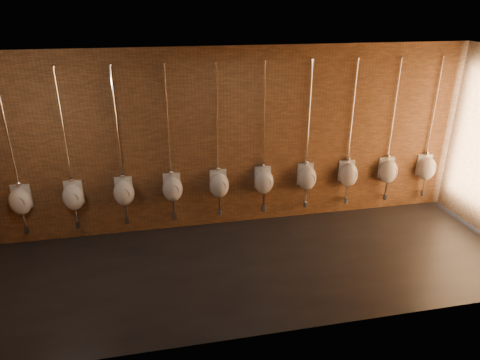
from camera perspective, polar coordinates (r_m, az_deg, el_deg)
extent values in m
plane|color=black|center=(6.89, 2.17, -11.29)|extent=(8.50, 8.50, 0.00)
cube|color=black|center=(5.75, 2.66, 16.16)|extent=(8.50, 3.00, 0.04)
cube|color=brown|center=(7.52, -0.35, 5.30)|extent=(8.50, 0.04, 3.20)
cube|color=brown|center=(4.83, 6.66, -5.26)|extent=(8.50, 0.04, 3.20)
ellipsoid|color=silver|center=(7.87, -27.23, -2.57)|extent=(0.38, 0.33, 0.46)
cube|color=silver|center=(7.95, -27.10, -1.92)|extent=(0.30, 0.07, 0.42)
cylinder|color=#9F9F9F|center=(7.76, -27.47, -2.74)|extent=(0.20, 0.04, 0.20)
cylinder|color=silver|center=(7.58, -28.65, 5.81)|extent=(0.02, 0.02, 1.89)
sphere|color=silver|center=(7.84, -27.46, -0.41)|extent=(0.08, 0.08, 0.08)
cylinder|color=silver|center=(8.00, -26.82, -4.64)|extent=(0.03, 0.03, 0.30)
cylinder|color=silver|center=(8.09, -26.56, -5.96)|extent=(0.08, 0.08, 0.11)
cylinder|color=silver|center=(8.15, -26.44, -5.70)|extent=(0.03, 0.15, 0.03)
ellipsoid|color=silver|center=(7.68, -21.34, -2.15)|extent=(0.38, 0.33, 0.46)
cube|color=silver|center=(7.76, -21.27, -1.50)|extent=(0.30, 0.07, 0.42)
cylinder|color=#9F9F9F|center=(7.56, -21.49, -2.32)|extent=(0.20, 0.04, 0.20)
cylinder|color=silver|center=(7.38, -22.53, 6.47)|extent=(0.02, 0.02, 1.89)
sphere|color=silver|center=(7.64, -21.55, 0.06)|extent=(0.08, 0.08, 0.08)
cylinder|color=silver|center=(7.20, -23.68, 13.68)|extent=(0.06, 0.06, 0.01)
cylinder|color=silver|center=(7.81, -21.01, -4.28)|extent=(0.03, 0.03, 0.30)
cylinder|color=silver|center=(7.90, -20.80, -5.63)|extent=(0.08, 0.08, 0.11)
cylinder|color=silver|center=(7.97, -20.72, -5.37)|extent=(0.03, 0.15, 0.03)
ellipsoid|color=silver|center=(7.57, -15.21, -1.70)|extent=(0.38, 0.33, 0.46)
cube|color=silver|center=(7.65, -15.21, -1.04)|extent=(0.30, 0.07, 0.42)
cylinder|color=#9F9F9F|center=(7.45, -15.27, -1.86)|extent=(0.20, 0.04, 0.20)
cylinder|color=silver|center=(7.27, -16.13, 7.09)|extent=(0.02, 0.02, 1.89)
sphere|color=silver|center=(7.53, -15.41, 0.55)|extent=(0.08, 0.08, 0.08)
cylinder|color=silver|center=(7.08, -16.98, 14.45)|extent=(0.06, 0.06, 0.01)
cylinder|color=silver|center=(7.70, -14.97, -3.86)|extent=(0.03, 0.03, 0.30)
cylinder|color=silver|center=(7.79, -14.82, -5.23)|extent=(0.08, 0.08, 0.11)
cylinder|color=silver|center=(7.86, -14.80, -4.98)|extent=(0.03, 0.15, 0.03)
ellipsoid|color=silver|center=(7.54, -8.98, -1.21)|extent=(0.38, 0.33, 0.46)
cube|color=silver|center=(7.63, -9.05, -0.56)|extent=(0.30, 0.07, 0.42)
cylinder|color=#9F9F9F|center=(7.43, -8.94, -1.37)|extent=(0.20, 0.04, 0.20)
cylinder|color=silver|center=(7.24, -9.59, 7.62)|extent=(0.02, 0.02, 1.89)
sphere|color=silver|center=(7.51, -9.15, 1.04)|extent=(0.08, 0.08, 0.08)
cylinder|color=silver|center=(7.06, -10.11, 15.04)|extent=(0.06, 0.06, 0.01)
cylinder|color=silver|center=(7.68, -8.84, -3.39)|extent=(0.03, 0.03, 0.30)
cylinder|color=silver|center=(7.77, -8.75, -4.77)|extent=(0.08, 0.08, 0.11)
cylinder|color=silver|center=(7.84, -8.78, -4.52)|extent=(0.03, 0.15, 0.03)
ellipsoid|color=silver|center=(7.61, -2.79, -0.72)|extent=(0.38, 0.33, 0.46)
cube|color=silver|center=(7.70, -2.93, -0.07)|extent=(0.30, 0.07, 0.42)
cylinder|color=#9F9F9F|center=(7.50, -2.66, -0.87)|extent=(0.20, 0.04, 0.20)
cylinder|color=silver|center=(7.31, -3.08, 8.05)|extent=(0.02, 0.02, 1.89)
sphere|color=silver|center=(7.58, -2.93, 1.52)|extent=(0.08, 0.08, 0.08)
cylinder|color=silver|center=(7.13, -3.25, 15.42)|extent=(0.06, 0.06, 0.01)
cylinder|color=silver|center=(7.75, -2.75, -2.89)|extent=(0.03, 0.03, 0.30)
cylinder|color=silver|center=(7.84, -2.72, -4.26)|extent=(0.08, 0.08, 0.11)
cylinder|color=silver|center=(7.91, -2.81, -4.01)|extent=(0.03, 0.15, 0.03)
ellipsoid|color=silver|center=(7.77, 3.22, -0.23)|extent=(0.38, 0.33, 0.46)
cube|color=silver|center=(7.85, 3.02, 0.40)|extent=(0.30, 0.07, 0.42)
cylinder|color=#9F9F9F|center=(7.65, 3.44, -0.37)|extent=(0.20, 0.04, 0.20)
cylinder|color=silver|center=(7.48, 3.23, 8.38)|extent=(0.02, 0.02, 1.89)
sphere|color=silver|center=(7.74, 3.11, 1.96)|extent=(0.08, 0.08, 0.08)
cylinder|color=silver|center=(7.30, 3.40, 15.58)|extent=(0.06, 0.06, 0.01)
cylinder|color=silver|center=(7.90, 3.17, -2.37)|extent=(0.03, 0.03, 0.30)
cylinder|color=silver|center=(7.99, 3.13, -3.72)|extent=(0.08, 0.08, 0.11)
cylinder|color=silver|center=(8.06, 3.00, -3.48)|extent=(0.03, 0.15, 0.03)
ellipsoid|color=silver|center=(8.01, 8.93, 0.24)|extent=(0.38, 0.33, 0.46)
cube|color=silver|center=(8.09, 8.68, 0.84)|extent=(0.30, 0.07, 0.42)
cylinder|color=#9F9F9F|center=(7.90, 9.23, 0.11)|extent=(0.20, 0.04, 0.20)
cylinder|color=silver|center=(7.72, 9.22, 8.59)|extent=(0.02, 0.02, 1.89)
sphere|color=silver|center=(7.97, 8.85, 2.37)|extent=(0.08, 0.08, 0.08)
cylinder|color=silver|center=(7.55, 9.69, 15.55)|extent=(0.06, 0.06, 0.01)
cylinder|color=silver|center=(8.13, 8.79, -1.85)|extent=(0.03, 0.03, 0.30)
cylinder|color=silver|center=(8.22, 8.71, -3.17)|extent=(0.08, 0.08, 0.11)
cylinder|color=silver|center=(8.29, 8.53, -2.94)|extent=(0.03, 0.15, 0.03)
ellipsoid|color=silver|center=(8.32, 14.26, 0.67)|extent=(0.38, 0.33, 0.46)
cube|color=silver|center=(8.40, 13.97, 1.25)|extent=(0.30, 0.07, 0.42)
cylinder|color=#9F9F9F|center=(8.21, 14.62, 0.55)|extent=(0.20, 0.04, 0.20)
cylinder|color=silver|center=(8.05, 14.79, 8.70)|extent=(0.02, 0.02, 1.89)
sphere|color=silver|center=(8.29, 14.21, 2.72)|extent=(0.08, 0.08, 0.08)
cylinder|color=silver|center=(7.88, 15.50, 15.37)|extent=(0.06, 0.06, 0.01)
cylinder|color=silver|center=(8.44, 14.06, -1.34)|extent=(0.03, 0.03, 0.30)
cylinder|color=silver|center=(8.53, 13.92, -2.62)|extent=(0.08, 0.08, 0.11)
cylinder|color=silver|center=(8.59, 13.71, -2.41)|extent=(0.03, 0.15, 0.03)
ellipsoid|color=silver|center=(8.70, 19.17, 1.06)|extent=(0.38, 0.33, 0.46)
cube|color=silver|center=(8.77, 18.85, 1.61)|extent=(0.30, 0.07, 0.42)
cylinder|color=#9F9F9F|center=(8.60, 19.57, 0.95)|extent=(0.20, 0.04, 0.20)
cylinder|color=silver|center=(8.44, 19.89, 8.74)|extent=(0.02, 0.02, 1.89)
sphere|color=silver|center=(8.67, 19.15, 3.03)|extent=(0.08, 0.08, 0.08)
cylinder|color=silver|center=(8.28, 20.78, 15.07)|extent=(0.06, 0.06, 0.01)
cylinder|color=silver|center=(8.82, 18.91, -0.87)|extent=(0.03, 0.03, 0.30)
cylinder|color=silver|center=(8.90, 18.74, -2.10)|extent=(0.08, 0.08, 0.11)
cylinder|color=silver|center=(8.96, 18.50, -1.90)|extent=(0.03, 0.15, 0.03)
ellipsoid|color=silver|center=(9.14, 23.64, 1.42)|extent=(0.38, 0.33, 0.46)
cube|color=silver|center=(9.21, 23.30, 1.94)|extent=(0.30, 0.07, 0.42)
cylinder|color=#9F9F9F|center=(9.04, 24.07, 1.31)|extent=(0.20, 0.04, 0.20)
cylinder|color=silver|center=(8.89, 24.50, 8.71)|extent=(0.02, 0.02, 1.89)
sphere|color=silver|center=(9.11, 23.64, 3.29)|extent=(0.08, 0.08, 0.08)
cylinder|color=silver|center=(8.74, 25.53, 14.69)|extent=(0.06, 0.06, 0.01)
cylinder|color=silver|center=(9.25, 23.33, -0.43)|extent=(0.03, 0.03, 0.30)
cylinder|color=silver|center=(9.33, 23.14, -1.61)|extent=(0.08, 0.08, 0.11)
cylinder|color=silver|center=(9.38, 22.89, -1.42)|extent=(0.03, 0.15, 0.03)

